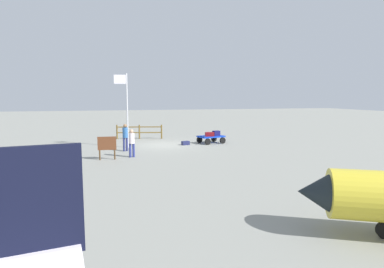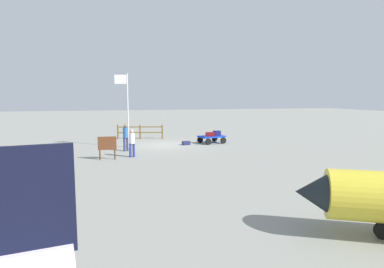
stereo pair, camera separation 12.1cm
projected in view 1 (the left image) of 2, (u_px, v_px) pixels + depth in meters
name	position (u px, v px, depth m)	size (l,w,h in m)	color
ground_plane	(164.00, 145.00, 23.32)	(120.00, 120.00, 0.00)	gray
luggage_cart	(211.00, 138.00, 24.14)	(2.09, 1.69, 0.56)	#0F37C7
suitcase_maroon	(216.00, 133.00, 24.13)	(0.56, 0.43, 0.37)	#15164F
suitcase_grey	(210.00, 134.00, 23.79)	(0.67, 0.40, 0.30)	maroon
suitcase_olive	(186.00, 143.00, 23.30)	(0.61, 0.46, 0.27)	#202550
worker_lead	(132.00, 141.00, 18.52)	(0.38, 0.38, 1.61)	navy
worker_trailing	(125.00, 135.00, 20.57)	(0.43, 0.43, 1.74)	navy
flagpole	(126.00, 104.00, 21.75)	(0.87, 0.10, 5.00)	silver
signboard	(107.00, 145.00, 17.76)	(1.00, 0.13, 1.28)	#4C3319
wooden_fence	(139.00, 131.00, 26.55)	(3.67, 0.86, 1.15)	brown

